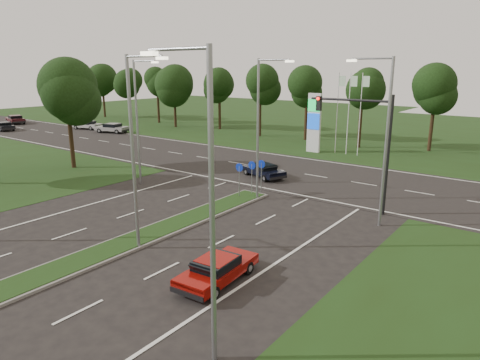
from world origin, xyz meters
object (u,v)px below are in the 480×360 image
Objects in this scene: navy_sedan at (263,170)px; far_car_c at (4,126)px; far_car_b at (87,125)px; far_car_d at (15,119)px; far_car_a at (112,128)px; red_sedan at (217,269)px.

far_car_c reaches higher than navy_sedan.
navy_sedan is 0.96× the size of far_car_b.
far_car_b is 14.91m from far_car_d.
far_car_d is at bearing 86.90° from far_car_b.
far_car_c is (-8.25, -7.71, -0.01)m from far_car_b.
far_car_c is 7.89m from far_car_d.
far_car_b reaches higher than navy_sedan.
far_car_a is 0.97× the size of far_car_d.
navy_sedan is 43.73m from far_car_c.
far_car_c is 0.88× the size of far_car_d.
far_car_a reaches higher than far_car_c.
far_car_d is at bearing 105.03° from navy_sedan.
navy_sedan is (-8.18, 15.41, 0.01)m from red_sedan.
navy_sedan is 50.31m from far_car_d.
far_car_d is (-50.07, 4.88, 0.11)m from navy_sedan.
far_car_d reaches higher than far_car_b.
navy_sedan is 36.34m from far_car_b.
red_sedan is 0.90× the size of far_car_b.
navy_sedan is at bearing -81.21° from far_car_d.
far_car_d is at bearing 156.20° from red_sedan.
navy_sedan is 30.84m from far_car_a.
far_car_b is at bearing 73.50° from far_car_a.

